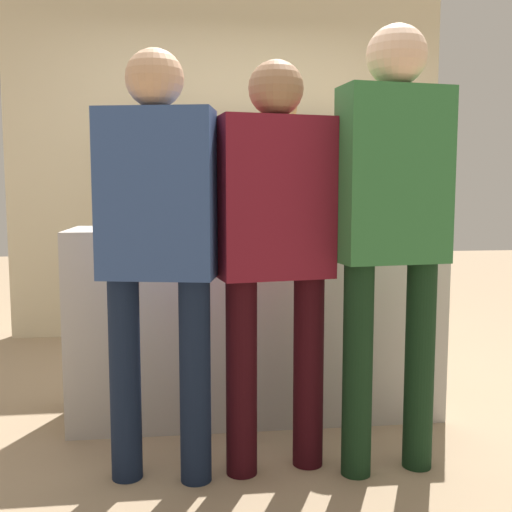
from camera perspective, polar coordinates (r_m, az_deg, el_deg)
ground_plane at (r=3.27m, az=0.00°, el=-14.61°), size 16.00×16.00×0.00m
bar_counter at (r=3.13m, az=0.00°, el=-6.23°), size 1.86×0.53×0.98m
back_wall at (r=4.92m, az=-2.64°, el=8.99°), size 3.46×0.12×2.80m
back_shelf at (r=4.73m, az=-2.48°, el=5.66°), size 1.79×0.18×1.71m
counter_bottle_0 at (r=3.20m, az=13.68°, el=5.08°), size 0.08×0.08×0.34m
counter_bottle_1 at (r=3.20m, az=1.86°, el=5.11°), size 0.08×0.08×0.32m
counter_bottle_2 at (r=3.16m, az=-11.94°, el=4.84°), size 0.08×0.08×0.30m
counter_bottle_3 at (r=3.15m, az=-8.92°, el=5.43°), size 0.09×0.09×0.37m
wine_glass at (r=3.05m, az=12.74°, el=4.70°), size 0.08×0.08×0.16m
ice_bucket at (r=3.09m, az=9.86°, el=4.88°), size 0.18×0.18×0.24m
cork_jar at (r=3.24m, az=4.87°, el=4.12°), size 0.12×0.12×0.14m
server_behind_counter at (r=3.80m, az=2.11°, el=4.61°), size 0.50×0.28×1.80m
customer_left at (r=2.35m, az=-9.37°, el=2.14°), size 0.47×0.28×1.70m
customer_right at (r=2.46m, az=12.89°, el=4.03°), size 0.46×0.25×1.80m
customer_center at (r=2.41m, az=1.92°, el=1.88°), size 0.48×0.27×1.67m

